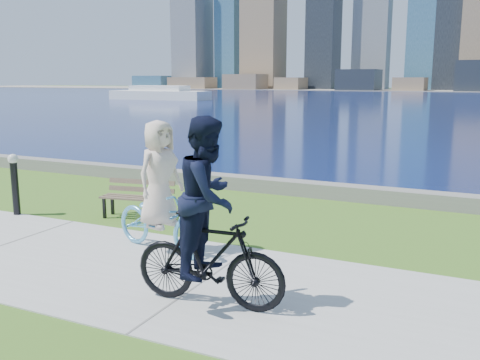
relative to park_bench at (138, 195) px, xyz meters
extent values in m
plane|color=#386219|center=(3.02, -2.65, -0.48)|extent=(320.00, 320.00, 0.00)
cube|color=#A8A9A3|center=(3.02, -2.65, -0.47)|extent=(80.00, 3.50, 0.02)
cube|color=slate|center=(3.02, 3.55, -0.30)|extent=(90.00, 0.50, 0.35)
cube|color=#0B1748|center=(3.02, 69.35, -0.47)|extent=(320.00, 131.00, 0.01)
cube|color=gray|center=(3.02, 127.35, -0.42)|extent=(320.00, 30.00, 0.12)
cube|color=navy|center=(-81.52, 119.43, 1.28)|extent=(9.68, 7.40, 3.51)
cube|color=#79624A|center=(-68.07, 118.03, 1.07)|extent=(11.50, 7.16, 3.09)
cube|color=#79624A|center=(-51.57, 116.57, 1.43)|extent=(9.26, 8.12, 3.82)
cube|color=#79624A|center=(-39.97, 118.71, 1.03)|extent=(6.28, 7.72, 3.01)
cube|color=black|center=(-22.74, 117.48, 1.94)|extent=(8.92, 9.72, 4.84)
cube|color=#79624A|center=(-11.22, 117.97, 1.03)|extent=(6.78, 8.02, 3.02)
cube|color=black|center=(2.47, 118.53, 2.82)|extent=(8.60, 9.37, 6.59)
cube|color=slate|center=(-72.51, 126.03, 15.34)|extent=(7.96, 10.34, 31.63)
cube|color=#79624A|center=(-50.97, 126.71, 13.16)|extent=(9.62, 9.87, 27.28)
cube|color=slate|center=(-22.92, 130.17, 16.35)|extent=(8.56, 6.09, 33.66)
cube|color=white|center=(-34.53, 52.25, 0.12)|extent=(13.91, 3.97, 1.19)
cube|color=white|center=(-34.53, 52.25, 1.06)|extent=(7.95, 2.98, 0.70)
cube|color=black|center=(-0.61, -0.36, -0.27)|extent=(0.07, 0.07, 0.42)
cube|color=black|center=(0.69, -0.14, -0.27)|extent=(0.07, 0.07, 0.42)
cube|color=black|center=(-0.67, -0.02, -0.27)|extent=(0.07, 0.07, 0.42)
cube|color=black|center=(0.64, 0.20, -0.27)|extent=(0.07, 0.07, 0.42)
cube|color=brown|center=(0.04, -0.25, -0.03)|extent=(1.50, 0.34, 0.04)
cube|color=brown|center=(0.02, -0.10, -0.03)|extent=(1.50, 0.34, 0.04)
cube|color=brown|center=(-0.01, 0.05, -0.03)|extent=(1.50, 0.34, 0.04)
cube|color=brown|center=(-0.03, 0.16, 0.09)|extent=(1.50, 0.31, 0.11)
cube|color=brown|center=(-0.03, 0.19, 0.25)|extent=(1.50, 0.31, 0.11)
cylinder|color=black|center=(-2.46, -0.97, 0.11)|extent=(0.15, 0.15, 1.17)
sphere|color=silver|center=(-2.46, -0.97, 0.74)|extent=(0.21, 0.21, 0.21)
imported|color=#5CB0E0|center=(1.70, -1.70, 0.07)|extent=(1.17, 2.14, 1.06)
imported|color=white|center=(1.70, -1.70, 0.86)|extent=(0.76, 0.98, 1.77)
imported|color=black|center=(3.49, -3.28, 0.15)|extent=(0.75, 2.07, 1.22)
imported|color=black|center=(3.49, -3.28, 0.97)|extent=(0.82, 1.02, 1.99)
camera|label=1|loc=(6.61, -8.94, 2.41)|focal=40.00mm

